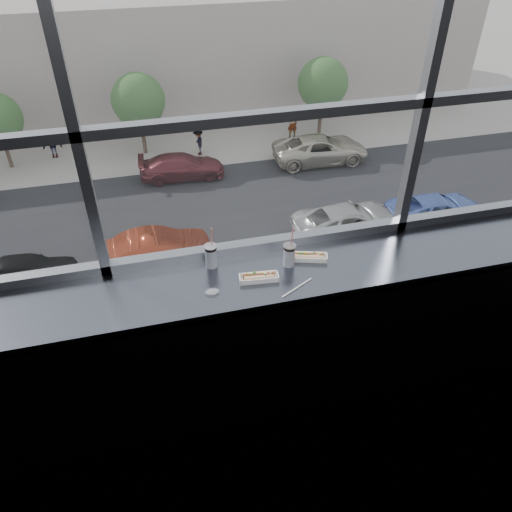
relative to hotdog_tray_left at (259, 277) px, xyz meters
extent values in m
plane|color=black|center=(0.10, 0.32, -0.57)|extent=(6.00, 0.00, 6.00)
plane|color=silver|center=(0.10, 0.34, 1.18)|extent=(6.00, 0.00, 6.00)
cube|color=slate|center=(0.10, 0.05, -0.05)|extent=(6.00, 0.55, 0.06)
cube|color=slate|center=(0.10, -0.21, -0.57)|extent=(6.00, 0.04, 1.04)
cube|color=white|center=(0.00, 0.00, -0.02)|extent=(0.25, 0.10, 0.01)
cube|color=white|center=(0.00, 0.00, 0.00)|extent=(0.25, 0.10, 0.03)
cylinder|color=#DCB18A|center=(0.00, 0.00, 0.00)|extent=(0.19, 0.06, 0.04)
cylinder|color=brown|center=(0.00, 0.00, 0.01)|extent=(0.20, 0.05, 0.03)
cube|color=white|center=(0.36, 0.12, -0.02)|extent=(0.25, 0.14, 0.01)
cube|color=white|center=(0.36, 0.12, -0.01)|extent=(0.25, 0.14, 0.03)
cylinder|color=#DCB18A|center=(0.36, 0.12, 0.00)|extent=(0.19, 0.09, 0.04)
cylinder|color=brown|center=(0.36, 0.12, 0.01)|extent=(0.19, 0.08, 0.03)
cylinder|color=white|center=(-0.25, 0.21, 0.05)|extent=(0.07, 0.07, 0.15)
cylinder|color=black|center=(-0.25, 0.21, 0.12)|extent=(0.08, 0.08, 0.02)
cylinder|color=silver|center=(-0.25, 0.21, 0.13)|extent=(0.08, 0.08, 0.01)
cylinder|color=#DC605B|center=(-0.24, 0.20, 0.20)|extent=(0.01, 0.04, 0.16)
cylinder|color=white|center=(0.22, 0.10, 0.05)|extent=(0.07, 0.07, 0.14)
cylinder|color=black|center=(0.22, 0.10, 0.11)|extent=(0.08, 0.08, 0.02)
cylinder|color=silver|center=(0.22, 0.10, 0.12)|extent=(0.08, 0.08, 0.01)
cylinder|color=#DC605B|center=(0.23, 0.09, 0.19)|extent=(0.01, 0.04, 0.15)
cylinder|color=white|center=(0.20, -0.13, -0.02)|extent=(0.23, 0.13, 0.01)
ellipsoid|color=silver|center=(-0.30, -0.05, -0.01)|extent=(0.09, 0.07, 0.02)
plane|color=#9B958B|center=(0.10, 43.82, -12.12)|extent=(120.00, 120.00, 0.00)
cube|color=#9B958B|center=(0.10, 7.32, -12.10)|extent=(50.00, 14.00, 0.04)
cube|color=black|center=(0.10, 20.32, -12.09)|extent=(80.00, 10.00, 0.06)
cube|color=#9B958B|center=(0.10, 28.32, -12.10)|extent=(80.00, 6.00, 0.04)
cube|color=#A1968C|center=(0.10, 38.32, -8.12)|extent=(50.00, 14.00, 8.00)
imported|color=maroon|center=(-0.38, 16.32, -11.00)|extent=(2.96, 6.51, 2.13)
imported|color=#B1B0AD|center=(8.86, 16.32, -11.04)|extent=(2.74, 6.23, 2.06)
imported|color=maroon|center=(1.78, 24.32, -11.12)|extent=(2.68, 5.81, 1.90)
imported|color=#B8AF9B|center=(10.34, 24.32, -10.98)|extent=(2.95, 6.60, 2.17)
imported|color=black|center=(-5.91, 16.32, -11.14)|extent=(2.68, 5.67, 1.84)
imported|color=#4E6CBE|center=(13.66, 16.32, -11.12)|extent=(2.63, 5.77, 1.89)
imported|color=#66605B|center=(9.79, 28.28, -10.97)|extent=(0.99, 0.75, 2.24)
imported|color=#66605B|center=(3.23, 27.19, -11.06)|extent=(0.68, 0.91, 2.04)
imported|color=#66605B|center=(-5.70, 29.05, -10.99)|extent=(0.98, 0.73, 2.20)
cylinder|color=#47382B|center=(-8.20, 28.32, -11.02)|extent=(0.22, 0.22, 2.20)
cylinder|color=#47382B|center=(-0.09, 28.32, -10.90)|extent=(0.24, 0.24, 2.45)
sphere|color=#38662D|center=(-0.09, 28.32, -8.66)|extent=(3.26, 3.26, 3.26)
cylinder|color=#47382B|center=(11.77, 28.32, -10.88)|extent=(0.25, 0.25, 2.49)
sphere|color=#38662D|center=(11.77, 28.32, -8.59)|extent=(3.32, 3.32, 3.32)
camera|label=1|loc=(-0.60, -2.26, 1.92)|focal=35.00mm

